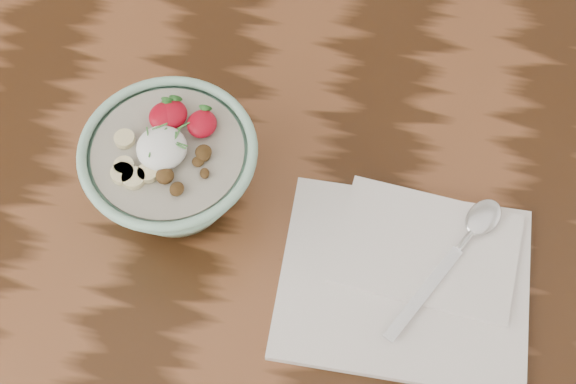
# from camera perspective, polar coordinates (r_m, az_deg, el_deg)

# --- Properties ---
(table) EXTENTS (1.60, 0.90, 0.75)m
(table) POSITION_cam_1_polar(r_m,az_deg,el_deg) (0.97, 5.24, -2.99)
(table) COLOR #351D0D
(table) RESTS_ON ground
(breakfast_bowl) EXTENTS (0.18, 0.18, 0.12)m
(breakfast_bowl) POSITION_cam_1_polar(r_m,az_deg,el_deg) (0.84, -8.24, 1.65)
(breakfast_bowl) COLOR #95C8AD
(breakfast_bowl) RESTS_ON table
(napkin) EXTENTS (0.25, 0.21, 0.02)m
(napkin) POSITION_cam_1_polar(r_m,az_deg,el_deg) (0.84, 8.59, -5.88)
(napkin) COLOR white
(napkin) RESTS_ON table
(spoon) EXTENTS (0.12, 0.18, 0.01)m
(spoon) POSITION_cam_1_polar(r_m,az_deg,el_deg) (0.86, 12.74, -3.06)
(spoon) COLOR silver
(spoon) RESTS_ON napkin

